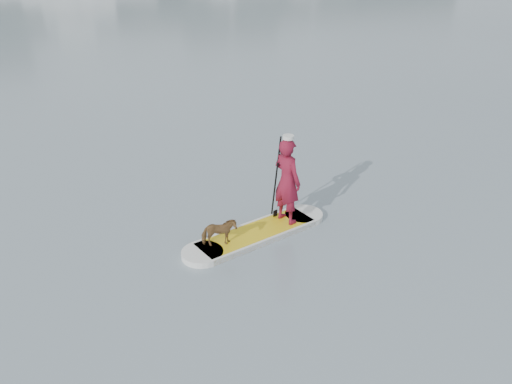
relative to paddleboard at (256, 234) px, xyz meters
name	(u,v)px	position (x,y,z in m)	size (l,w,h in m)	color
ground	(199,284)	(-1.50, -1.15, -0.06)	(140.00, 140.00, 0.00)	slate
paddleboard	(256,234)	(0.00, 0.00, 0.00)	(3.21, 1.48, 0.12)	yellow
paddler	(287,181)	(0.74, 0.21, 0.96)	(0.65, 0.43, 1.80)	maroon
white_cap	(288,137)	(0.74, 0.21, 1.89)	(0.22, 0.22, 0.07)	silver
dog	(219,233)	(-0.83, -0.23, 0.34)	(0.30, 0.66, 0.56)	brown
paddle	(276,187)	(0.59, 0.44, 0.74)	(0.11, 0.30, 2.00)	black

